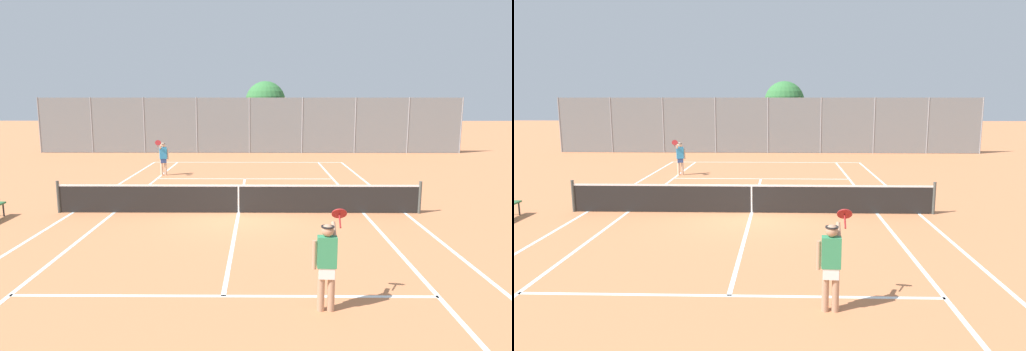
% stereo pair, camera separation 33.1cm
% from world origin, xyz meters
% --- Properties ---
extents(ground_plane, '(120.00, 120.00, 0.00)m').
position_xyz_m(ground_plane, '(0.00, 0.00, 0.00)').
color(ground_plane, '#CC7A4C').
extents(court_line_markings, '(11.10, 23.90, 0.01)m').
position_xyz_m(court_line_markings, '(0.00, 0.00, 0.00)').
color(court_line_markings, white).
rests_on(court_line_markings, ground).
extents(tennis_net, '(12.00, 0.10, 1.07)m').
position_xyz_m(tennis_net, '(0.00, 0.00, 0.51)').
color(tennis_net, '#474C47').
rests_on(tennis_net, ground).
extents(player_near_side, '(0.69, 0.73, 1.77)m').
position_xyz_m(player_near_side, '(1.88, -6.96, 0.93)').
color(player_near_side, tan).
rests_on(player_near_side, ground).
extents(player_far_left, '(0.51, 0.85, 1.77)m').
position_xyz_m(player_far_left, '(-4.00, 7.34, 0.93)').
color(player_far_left, beige).
rests_on(player_far_left, ground).
extents(loose_tennis_ball_0, '(0.07, 0.07, 0.07)m').
position_xyz_m(loose_tennis_ball_0, '(-0.99, 2.78, 0.03)').
color(loose_tennis_ball_0, '#D1DB33').
rests_on(loose_tennis_ball_0, ground).
extents(loose_tennis_ball_1, '(0.07, 0.07, 0.07)m').
position_xyz_m(loose_tennis_ball_1, '(-3.75, 1.38, 0.03)').
color(loose_tennis_ball_1, '#D1DB33').
rests_on(loose_tennis_ball_1, ground).
extents(back_fence, '(28.84, 0.08, 3.78)m').
position_xyz_m(back_fence, '(-0.00, 16.51, 1.89)').
color(back_fence, gray).
rests_on(back_fence, ground).
extents(tree_behind_left, '(3.09, 2.92, 4.95)m').
position_xyz_m(tree_behind_left, '(0.96, 19.35, 3.37)').
color(tree_behind_left, brown).
rests_on(tree_behind_left, ground).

